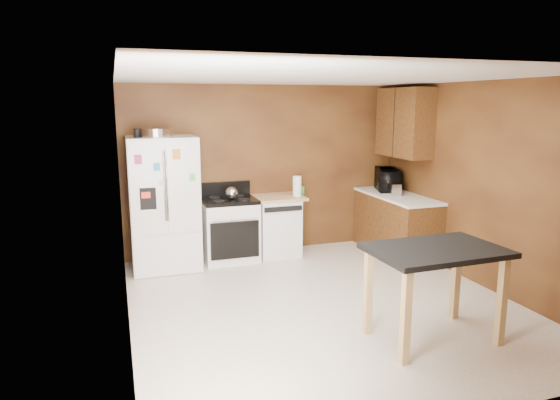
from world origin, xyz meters
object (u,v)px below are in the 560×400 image
pen_cup (137,133)px  paper_towel (297,186)px  refrigerator (164,203)px  gas_range (230,229)px  green_canister (301,190)px  microwave (387,180)px  island (435,262)px  dishwasher (277,225)px  kettle (232,193)px  roasting_pan (156,133)px  toaster (394,189)px

pen_cup → paper_towel: bearing=2.4°
refrigerator → gas_range: 1.01m
green_canister → microwave: microwave is taller
gas_range → island: bearing=-66.9°
dishwasher → pen_cup: bearing=-174.8°
paper_towel → green_canister: (0.12, 0.15, -0.09)m
kettle → microwave: (2.45, -0.04, 0.07)m
gas_range → dishwasher: size_ratio=1.24×
green_canister → island: (0.17, -3.12, -0.18)m
gas_range → island: size_ratio=0.88×
pen_cup → gas_range: (1.22, 0.15, -1.39)m
roasting_pan → toaster: size_ratio=1.88×
roasting_pan → refrigerator: size_ratio=0.24×
pen_cup → microwave: (3.70, 0.05, -0.80)m
refrigerator → kettle: bearing=0.1°
pen_cup → kettle: size_ratio=0.64×
kettle → dishwasher: (0.69, 0.08, -0.54)m
microwave → refrigerator: size_ratio=0.31×
paper_towel → microwave: (1.47, -0.04, 0.02)m
pen_cup → green_canister: pen_cup is taller
kettle → dishwasher: 0.88m
paper_towel → green_canister: 0.21m
pen_cup → kettle: 1.52m
roasting_pan → paper_towel: (1.97, 0.03, -0.82)m
microwave → refrigerator: 3.39m
roasting_pan → pen_cup: (-0.25, -0.06, 0.00)m
pen_cup → island: size_ratio=0.09×
pen_cup → refrigerator: pen_cup is taller
roasting_pan → pen_cup: bearing=-167.2°
gas_range → dishwasher: bearing=1.9°
kettle → dishwasher: size_ratio=0.20×
kettle → gas_range: size_ratio=0.16×
roasting_pan → island: roasting_pan is taller
kettle → toaster: bearing=-10.1°
gas_range → roasting_pan: bearing=-174.4°
paper_towel → island: size_ratio=0.24×
microwave → refrigerator: bearing=108.3°
toaster → refrigerator: (-3.29, 0.42, -0.09)m
pen_cup → island: (2.51, -2.88, -1.09)m
roasting_pan → kettle: size_ratio=2.48×
paper_towel → dishwasher: paper_towel is taller
gas_range → green_canister: bearing=4.5°
paper_towel → green_canister: size_ratio=2.59×
toaster → gas_range: 2.48m
green_canister → refrigerator: 2.04m
toaster → island: toaster is taller
microwave → toaster: bearing=-175.8°
toaster → microwave: size_ratio=0.41×
roasting_pan → gas_range: roasting_pan is taller
roasting_pan → toaster: roasting_pan is taller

